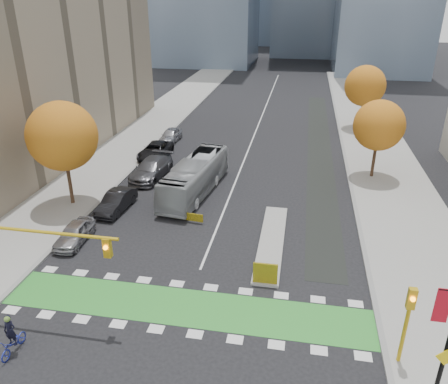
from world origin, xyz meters
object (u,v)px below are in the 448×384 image
at_px(bus, 195,177).
at_px(parked_car_b, 116,202).
at_px(hazard_board, 265,273).
at_px(parked_car_e, 171,135).
at_px(traffic_signal_east, 408,315).
at_px(parked_car_c, 151,169).
at_px(parked_car_a, 74,233).
at_px(parked_car_d, 155,151).
at_px(tree_east_near, 379,125).
at_px(cyclist, 13,340).
at_px(tree_west, 62,136).
at_px(traffic_signal_west, 13,248).
at_px(tree_east_far, 365,86).

relative_size(bus, parked_car_b, 2.38).
bearing_deg(hazard_board, parked_car_e, 117.76).
relative_size(traffic_signal_east, parked_car_c, 0.69).
height_order(bus, parked_car_a, bus).
distance_m(hazard_board, bus, 13.57).
bearing_deg(bus, parked_car_d, 135.53).
distance_m(tree_east_near, parked_car_d, 21.46).
relative_size(traffic_signal_east, bus, 0.39).
xyz_separation_m(cyclist, parked_car_e, (-2.00, 31.91, 0.05)).
distance_m(tree_west, traffic_signal_west, 13.25).
xyz_separation_m(hazard_board, tree_west, (-16.00, 7.80, 4.82)).
height_order(traffic_signal_west, parked_car_a, traffic_signal_west).
height_order(bus, parked_car_d, bus).
bearing_deg(hazard_board, parked_car_c, 129.35).
xyz_separation_m(tree_east_far, bus, (-15.44, -22.16, -3.76)).
relative_size(parked_car_c, parked_car_e, 1.37).
xyz_separation_m(parked_car_a, parked_car_c, (1.37, 11.74, 0.19)).
distance_m(tree_west, cyclist, 16.58).
bearing_deg(bus, traffic_signal_east, -43.36).
relative_size(hazard_board, tree_west, 0.17).
bearing_deg(tree_east_near, traffic_signal_east, -93.81).
bearing_deg(cyclist, parked_car_d, 95.01).
xyz_separation_m(traffic_signal_east, bus, (-13.44, 16.35, -1.26)).
bearing_deg(tree_west, parked_car_c, 55.66).
bearing_deg(parked_car_a, parked_car_b, 78.75).
xyz_separation_m(tree_west, tree_east_near, (24.00, 10.00, -0.75)).
bearing_deg(tree_west, hazard_board, -25.99).
relative_size(tree_east_far, bus, 0.72).
relative_size(bus, parked_car_e, 2.45).
bearing_deg(parked_car_c, traffic_signal_east, -40.32).
relative_size(tree_east_far, parked_car_d, 1.43).
relative_size(tree_east_far, parked_car_b, 1.72).
xyz_separation_m(parked_car_b, parked_car_d, (-0.86, 11.87, 0.01)).
relative_size(traffic_signal_west, cyclist, 4.13).
xyz_separation_m(tree_west, parked_car_c, (4.37, 6.39, -4.76)).
distance_m(tree_west, traffic_signal_east, 25.90).
bearing_deg(bus, tree_east_far, 62.37).
xyz_separation_m(cyclist, bus, (4.06, 18.86, 0.79)).
bearing_deg(parked_car_d, hazard_board, -53.55).
xyz_separation_m(tree_east_near, cyclist, (-19.00, -25.02, -4.18)).
bearing_deg(tree_east_far, bus, -124.86).
distance_m(hazard_board, parked_car_b, 14.25).
relative_size(traffic_signal_west, bus, 0.80).
xyz_separation_m(tree_east_far, traffic_signal_east, (-2.00, -38.51, -2.51)).
bearing_deg(parked_car_b, tree_east_far, 55.87).
relative_size(parked_car_a, parked_car_e, 0.91).
xyz_separation_m(tree_west, parked_car_b, (3.86, -0.35, -4.88)).
distance_m(traffic_signal_west, cyclist, 4.28).
relative_size(parked_car_d, parked_car_e, 1.23).
bearing_deg(bus, cyclist, -94.93).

